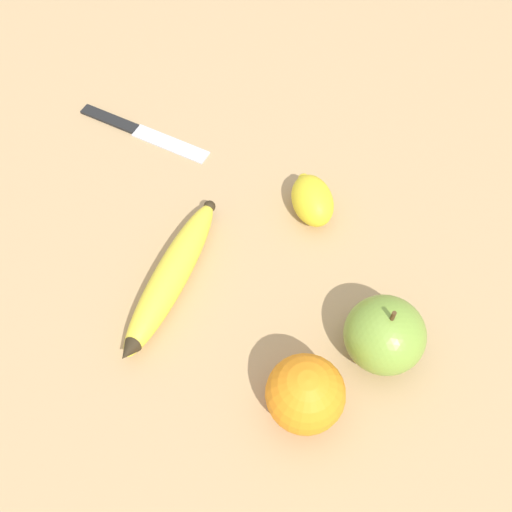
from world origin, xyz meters
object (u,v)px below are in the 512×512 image
(apple, at_px, (385,335))
(orange, at_px, (305,394))
(lemon, at_px, (312,200))
(paring_knife, at_px, (139,130))
(banana, at_px, (171,277))

(apple, bearing_deg, orange, 63.36)
(orange, xyz_separation_m, apple, (-0.05, -0.09, -0.00))
(apple, distance_m, lemon, 0.19)
(orange, height_order, paring_knife, orange)
(apple, xyz_separation_m, paring_knife, (0.40, -0.15, -0.03))
(paring_knife, bearing_deg, lemon, 86.73)
(orange, xyz_separation_m, lemon, (0.09, -0.23, -0.01))
(paring_knife, bearing_deg, apple, 69.90)
(lemon, height_order, paring_knife, lemon)
(paring_knife, bearing_deg, orange, 55.88)
(banana, xyz_separation_m, lemon, (-0.10, -0.16, 0.01))
(banana, xyz_separation_m, orange, (-0.19, 0.06, 0.02))
(banana, height_order, orange, orange)
(orange, relative_size, paring_knife, 0.40)
(banana, height_order, apple, apple)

